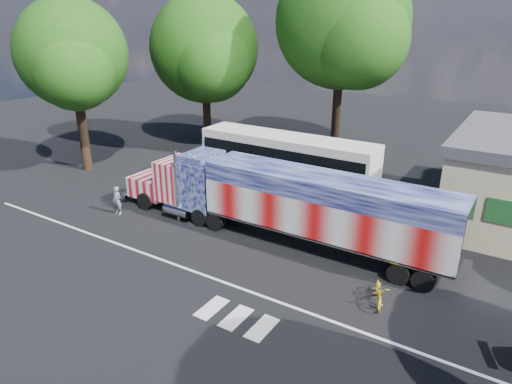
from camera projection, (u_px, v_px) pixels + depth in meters
The scene contains 9 objects.
ground at pixel (225, 244), 23.70m from camera, with size 100.00×100.00×0.00m, color black.
lane_markings at pixel (206, 288), 19.87m from camera, with size 30.00×2.67×0.01m.
semi_truck at pixel (282, 201), 23.52m from camera, with size 19.67×3.11×4.19m.
coach_bus at pixel (287, 161), 30.86m from camera, with size 12.35×2.87×3.59m.
woman at pixel (117, 201), 26.95m from camera, with size 0.62×0.41×1.71m, color slate.
bicycle at pixel (379, 292), 18.70m from camera, with size 0.66×1.90×1.00m, color gold.
tree_n_mid at pixel (344, 22), 34.27m from camera, with size 10.63×10.12×15.69m.
tree_nw_a at pixel (205, 49), 38.80m from camera, with size 9.67×9.21×13.02m.
tree_w_a at pixel (73, 55), 31.90m from camera, with size 8.08×7.69×12.41m.
Camera 1 is at (12.62, -16.97, 11.13)m, focal length 32.00 mm.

